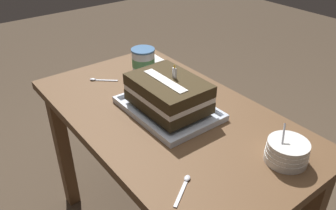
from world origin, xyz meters
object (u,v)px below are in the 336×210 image
serving_spoon_near_tray (98,80)px  napkin_pile (148,60)px  foil_tray (168,109)px  ice_cream_tub (143,62)px  serving_spoon_by_bowls (184,185)px  birthday_cake (168,93)px  bowl_stack (287,152)px

serving_spoon_near_tray → napkin_pile: 0.30m
foil_tray → ice_cream_tub: 0.34m
ice_cream_tub → serving_spoon_by_bowls: ice_cream_tub is taller
birthday_cake → serving_spoon_by_bowls: 0.41m
bowl_stack → serving_spoon_by_bowls: bowl_stack is taller
bowl_stack → ice_cream_tub: bearing=-179.0°
serving_spoon_by_bowls → napkin_pile: bearing=152.1°
foil_tray → bowl_stack: bearing=14.2°
serving_spoon_near_tray → birthday_cake: bearing=13.5°
birthday_cake → napkin_pile: 0.48m
ice_cream_tub → napkin_pile: (-0.11, 0.10, -0.06)m
foil_tray → serving_spoon_near_tray: foil_tray is taller
foil_tray → bowl_stack: (0.45, 0.11, 0.03)m
ice_cream_tub → serving_spoon_near_tray: size_ratio=1.21×
foil_tray → napkin_pile: size_ratio=3.08×
foil_tray → napkin_pile: 0.47m
ice_cream_tub → serving_spoon_by_bowls: (0.66, -0.31, -0.06)m
bowl_stack → foil_tray: bearing=-165.8°
serving_spoon_near_tray → napkin_pile: size_ratio=0.85×
birthday_cake → napkin_pile: size_ratio=2.38×
bowl_stack → serving_spoon_by_bowls: 0.34m
bowl_stack → ice_cream_tub: ice_cream_tub is taller
foil_tray → serving_spoon_by_bowls: 0.40m
foil_tray → serving_spoon_by_bowls: foil_tray is taller
birthday_cake → serving_spoon_by_bowls: size_ratio=2.57×
bowl_stack → serving_spoon_near_tray: size_ratio=1.27×
birthday_cake → serving_spoon_near_tray: birthday_cake is taller
serving_spoon_near_tray → serving_spoon_by_bowls: same height
napkin_pile → foil_tray: bearing=-25.3°
ice_cream_tub → foil_tray: bearing=-17.6°
bowl_stack → serving_spoon_near_tray: (-0.84, -0.21, -0.03)m
serving_spoon_near_tray → serving_spoon_by_bowls: (0.74, -0.11, -0.00)m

